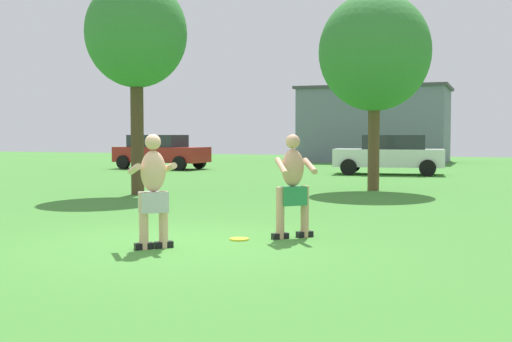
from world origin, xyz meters
name	(u,v)px	position (x,y,z in m)	size (l,w,h in m)	color
ground_plane	(180,244)	(0.00, 0.00, 0.00)	(80.00, 80.00, 0.00)	#428433
player_near	(153,189)	(-0.18, -0.47, 0.85)	(0.80, 0.80, 1.62)	black
player_in_green	(293,184)	(1.39, 1.11, 0.85)	(0.72, 0.87, 1.61)	black
frisbee	(239,239)	(0.68, 0.65, 0.01)	(0.30, 0.30, 0.03)	yellow
car_red_near_post	(160,151)	(-10.39, 18.32, 0.82)	(4.41, 2.25, 1.58)	maroon
car_white_mid_lot	(390,154)	(0.27, 17.82, 0.82)	(4.48, 2.44, 1.58)	white
outbuilding_behind_lot	(375,124)	(-2.49, 29.98, 2.19)	(8.51, 5.61, 4.36)	slate
tree_right_field	(375,53)	(0.99, 10.20, 3.93)	(3.18, 3.18, 5.63)	brown
tree_behind_players	(136,35)	(-4.67, 6.66, 4.24)	(2.68, 2.68, 5.72)	#4C3823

